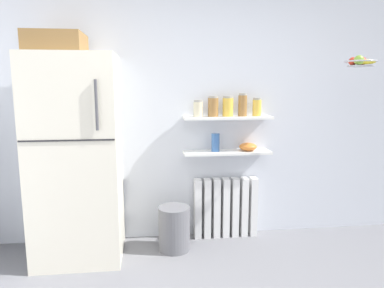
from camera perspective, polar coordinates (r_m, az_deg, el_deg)
name	(u,v)px	position (r m, az deg, el deg)	size (l,w,h in m)	color
back_wall	(199,113)	(3.66, 1.08, 5.07)	(7.04, 0.10, 2.60)	silver
refrigerator	(76,155)	(3.35, -18.10, -1.68)	(0.76, 0.71, 2.02)	silver
radiator	(226,208)	(3.79, 5.41, -10.11)	(0.66, 0.12, 0.62)	white
wall_shelf_lower	(227,152)	(3.61, 5.66, -1.34)	(0.88, 0.22, 0.03)	white
wall_shelf_upper	(228,118)	(3.56, 5.75, 4.24)	(0.88, 0.22, 0.03)	white
storage_jar_0	(198,108)	(3.50, 1.00, 5.72)	(0.09, 0.09, 0.16)	beige
storage_jar_1	(213,106)	(3.52, 3.41, 6.04)	(0.10, 0.10, 0.20)	olive
storage_jar_2	(228,106)	(3.55, 5.78, 6.03)	(0.11, 0.11, 0.20)	yellow
storage_jar_3	(243,105)	(3.58, 8.11, 6.23)	(0.09, 0.09, 0.23)	olive
storage_jar_4	(257,107)	(3.63, 10.38, 5.85)	(0.09, 0.09, 0.18)	yellow
vase	(215,142)	(3.57, 3.78, 0.24)	(0.08, 0.08, 0.18)	#38609E
shelf_bowl	(248,147)	(3.65, 8.98, -0.43)	(0.18, 0.18, 0.08)	orange
trash_bin	(174,228)	(3.52, -2.88, -13.37)	(0.30, 0.30, 0.43)	slate
hanging_fruit_basket	(360,62)	(3.56, 25.35, 11.83)	(0.28, 0.28, 0.09)	#B2B2B7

